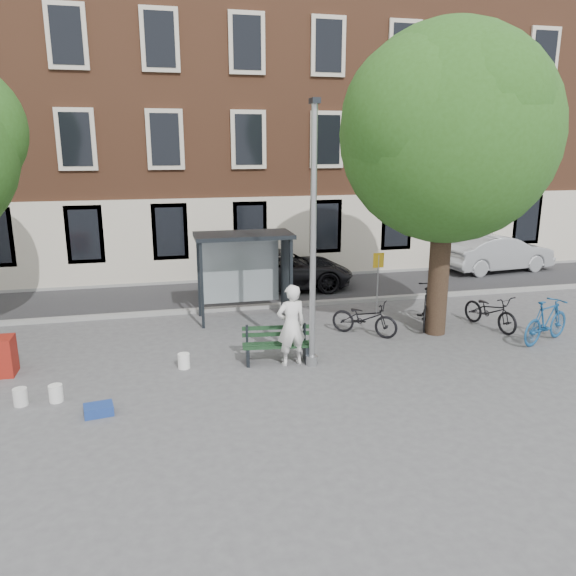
# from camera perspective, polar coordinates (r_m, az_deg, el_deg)

# --- Properties ---
(ground) EXTENTS (90.00, 90.00, 0.00)m
(ground) POSITION_cam_1_polar(r_m,az_deg,el_deg) (13.62, 2.43, -7.82)
(ground) COLOR #4C4C4F
(ground) RESTS_ON ground
(road) EXTENTS (40.00, 4.00, 0.01)m
(road) POSITION_cam_1_polar(r_m,az_deg,el_deg) (20.11, -2.89, -0.41)
(road) COLOR #28282B
(road) RESTS_ON ground
(curb_near) EXTENTS (40.00, 0.25, 0.12)m
(curb_near) POSITION_cam_1_polar(r_m,az_deg,el_deg) (18.20, -1.76, -1.82)
(curb_near) COLOR gray
(curb_near) RESTS_ON ground
(curb_far) EXTENTS (40.00, 0.25, 0.12)m
(curb_far) POSITION_cam_1_polar(r_m,az_deg,el_deg) (22.01, -3.82, 1.03)
(curb_far) COLOR gray
(curb_far) RESTS_ON ground
(building_row) EXTENTS (30.00, 8.00, 14.00)m
(building_row) POSITION_cam_1_polar(r_m,az_deg,el_deg) (25.43, -5.64, 18.55)
(building_row) COLOR brown
(building_row) RESTS_ON ground
(lamppost) EXTENTS (0.28, 0.35, 6.11)m
(lamppost) POSITION_cam_1_polar(r_m,az_deg,el_deg) (12.83, 2.56, 3.76)
(lamppost) COLOR #9EA0A3
(lamppost) RESTS_ON ground
(tree_right) EXTENTS (5.76, 5.60, 8.20)m
(tree_right) POSITION_cam_1_polar(r_m,az_deg,el_deg) (15.43, 16.29, 15.59)
(tree_right) COLOR black
(tree_right) RESTS_ON ground
(bus_shelter) EXTENTS (2.85, 1.45, 2.62)m
(bus_shelter) POSITION_cam_1_polar(r_m,az_deg,el_deg) (16.80, -3.25, 3.31)
(bus_shelter) COLOR #1E2328
(bus_shelter) RESTS_ON ground
(painter) EXTENTS (0.78, 0.58, 1.98)m
(painter) POSITION_cam_1_polar(r_m,az_deg,el_deg) (13.31, 0.33, -3.80)
(painter) COLOR white
(painter) RESTS_ON ground
(bench) EXTENTS (1.70, 0.72, 0.85)m
(bench) POSITION_cam_1_polar(r_m,az_deg,el_deg) (13.68, -1.16, -5.95)
(bench) COLOR #1E2328
(bench) RESTS_ON ground
(bike_a) EXTENTS (1.88, 1.69, 0.99)m
(bike_a) POSITION_cam_1_polar(r_m,az_deg,el_deg) (15.64, 7.78, -3.03)
(bike_a) COLOR black
(bike_a) RESTS_ON ground
(bike_b) EXTENTS (2.04, 1.27, 1.19)m
(bike_b) POSITION_cam_1_polar(r_m,az_deg,el_deg) (16.42, 24.77, -3.06)
(bike_b) COLOR navy
(bike_b) RESTS_ON ground
(bike_c) EXTENTS (1.12, 2.06, 1.02)m
(bike_c) POSITION_cam_1_polar(r_m,az_deg,el_deg) (17.09, 19.87, -2.22)
(bike_c) COLOR black
(bike_c) RESTS_ON ground
(bike_d) EXTENTS (1.55, 2.09, 1.25)m
(bike_d) POSITION_cam_1_polar(r_m,az_deg,el_deg) (16.74, 13.92, -1.70)
(bike_d) COLOR black
(bike_d) RESTS_ON ground
(car_dark) EXTENTS (5.28, 2.70, 1.43)m
(car_dark) POSITION_cam_1_polar(r_m,az_deg,el_deg) (20.46, -0.59, 1.91)
(car_dark) COLOR black
(car_dark) RESTS_ON ground
(car_silver) EXTENTS (4.81, 2.16, 1.53)m
(car_silver) POSITION_cam_1_polar(r_m,az_deg,el_deg) (24.88, 20.52, 3.37)
(car_silver) COLOR #9FA2A6
(car_silver) RESTS_ON ground
(blue_crate) EXTENTS (0.61, 0.48, 0.20)m
(blue_crate) POSITION_cam_1_polar(r_m,az_deg,el_deg) (11.86, -18.68, -11.63)
(blue_crate) COLOR navy
(blue_crate) RESTS_ON ground
(bucket_a) EXTENTS (0.34, 0.34, 0.36)m
(bucket_a) POSITION_cam_1_polar(r_m,az_deg,el_deg) (12.80, -25.54, -9.95)
(bucket_a) COLOR silver
(bucket_a) RESTS_ON ground
(bucket_b) EXTENTS (0.30, 0.30, 0.36)m
(bucket_b) POSITION_cam_1_polar(r_m,az_deg,el_deg) (12.68, -22.51, -9.85)
(bucket_b) COLOR white
(bucket_b) RESTS_ON ground
(bucket_c) EXTENTS (0.29, 0.29, 0.36)m
(bucket_c) POSITION_cam_1_polar(r_m,az_deg,el_deg) (13.59, -10.54, -7.30)
(bucket_c) COLOR white
(bucket_c) RESTS_ON ground
(notice_sign) EXTENTS (0.34, 0.04, 1.98)m
(notice_sign) POSITION_cam_1_polar(r_m,az_deg,el_deg) (17.19, 9.14, 1.79)
(notice_sign) COLOR #9EA0A3
(notice_sign) RESTS_ON ground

